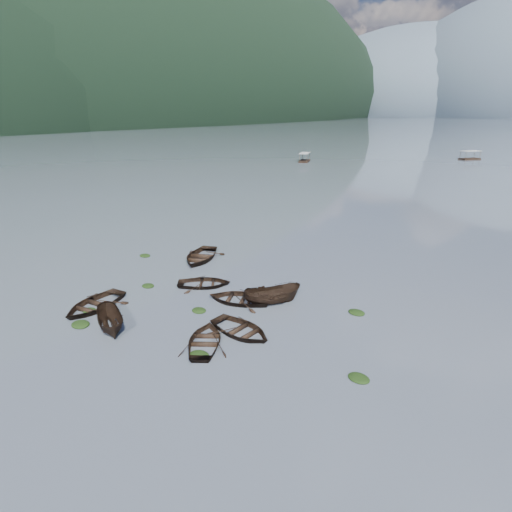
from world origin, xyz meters
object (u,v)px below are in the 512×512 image
Objects in this scene: pontoon_left at (304,162)px; pontoon_centre at (469,159)px; rowboat_3 at (206,344)px; rowboat_0 at (95,308)px.

pontoon_centre reaches higher than pontoon_left.
pontoon_centre is (-7.01, 107.40, 0.00)m from rowboat_3.
rowboat_0 reaches higher than rowboat_3.
pontoon_centre is at bearing 79.11° from rowboat_0.
rowboat_0 is at bearing -27.11° from rowboat_3.
rowboat_3 is 0.71× the size of pontoon_left.
pontoon_left is at bearing -103.67° from pontoon_centre.
pontoon_centre is at bearing -122.18° from rowboat_3.
rowboat_0 is at bearing -90.89° from pontoon_left.
rowboat_3 is 0.69× the size of pontoon_centre.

